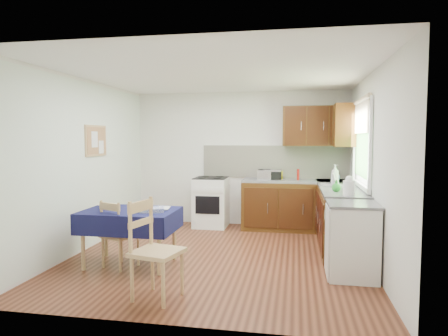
% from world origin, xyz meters
% --- Properties ---
extents(floor, '(4.20, 4.20, 0.00)m').
position_xyz_m(floor, '(0.00, 0.00, 0.00)').
color(floor, '#472112').
rests_on(floor, ground).
extents(ceiling, '(4.00, 4.20, 0.02)m').
position_xyz_m(ceiling, '(0.00, 0.00, 2.50)').
color(ceiling, white).
rests_on(ceiling, wall_back).
extents(wall_back, '(4.00, 0.02, 2.50)m').
position_xyz_m(wall_back, '(0.00, 2.10, 1.25)').
color(wall_back, white).
rests_on(wall_back, ground).
extents(wall_front, '(4.00, 0.02, 2.50)m').
position_xyz_m(wall_front, '(0.00, -2.10, 1.25)').
color(wall_front, white).
rests_on(wall_front, ground).
extents(wall_left, '(0.02, 4.20, 2.50)m').
position_xyz_m(wall_left, '(-2.00, 0.00, 1.25)').
color(wall_left, white).
rests_on(wall_left, ground).
extents(wall_right, '(0.02, 4.20, 2.50)m').
position_xyz_m(wall_right, '(2.00, 0.00, 1.25)').
color(wall_right, white).
rests_on(wall_right, ground).
extents(base_cabinets, '(1.90, 2.30, 0.86)m').
position_xyz_m(base_cabinets, '(1.36, 1.26, 0.43)').
color(base_cabinets, '#382109').
rests_on(base_cabinets, ground).
extents(worktop_back, '(1.90, 0.60, 0.04)m').
position_xyz_m(worktop_back, '(1.05, 1.80, 0.88)').
color(worktop_back, slate).
rests_on(worktop_back, base_cabinets).
extents(worktop_right, '(0.60, 1.70, 0.04)m').
position_xyz_m(worktop_right, '(1.70, 0.65, 0.88)').
color(worktop_right, slate).
rests_on(worktop_right, base_cabinets).
extents(worktop_corner, '(0.60, 0.60, 0.04)m').
position_xyz_m(worktop_corner, '(1.70, 1.80, 0.88)').
color(worktop_corner, slate).
rests_on(worktop_corner, base_cabinets).
extents(splashback, '(2.70, 0.02, 0.60)m').
position_xyz_m(splashback, '(0.65, 2.08, 1.20)').
color(splashback, white).
rests_on(splashback, wall_back).
extents(upper_cabinets, '(1.20, 0.85, 0.70)m').
position_xyz_m(upper_cabinets, '(1.52, 1.80, 1.85)').
color(upper_cabinets, '#382109').
rests_on(upper_cabinets, wall_back).
extents(stove, '(0.60, 0.61, 0.92)m').
position_xyz_m(stove, '(-0.50, 1.80, 0.46)').
color(stove, white).
rests_on(stove, ground).
extents(window, '(0.04, 1.48, 1.26)m').
position_xyz_m(window, '(1.97, 0.70, 1.65)').
color(window, '#2C5B25').
rests_on(window, wall_right).
extents(fridge, '(0.58, 0.60, 0.89)m').
position_xyz_m(fridge, '(1.70, -0.55, 0.44)').
color(fridge, white).
rests_on(fridge, ground).
extents(corkboard, '(0.04, 0.62, 0.47)m').
position_xyz_m(corkboard, '(-1.97, 0.30, 1.60)').
color(corkboard, tan).
rests_on(corkboard, wall_left).
extents(dining_table, '(1.19, 0.81, 0.72)m').
position_xyz_m(dining_table, '(-1.06, -0.58, 0.61)').
color(dining_table, '#0E133B').
rests_on(dining_table, ground).
extents(chair_far, '(0.50, 0.50, 0.86)m').
position_xyz_m(chair_far, '(-1.17, -0.71, 0.46)').
color(chair_far, tan).
rests_on(chair_far, ground).
extents(chair_near, '(0.54, 0.54, 1.02)m').
position_xyz_m(chair_near, '(-0.39, -1.55, 0.54)').
color(chair_near, tan).
rests_on(chair_near, ground).
extents(toaster, '(0.25, 0.15, 0.19)m').
position_xyz_m(toaster, '(0.49, 1.73, 0.99)').
color(toaster, '#BAB9BE').
rests_on(toaster, worktop_back).
extents(sandwich_press, '(0.31, 0.26, 0.18)m').
position_xyz_m(sandwich_press, '(0.63, 1.81, 0.99)').
color(sandwich_press, black).
rests_on(sandwich_press, worktop_back).
extents(sauce_bottle, '(0.04, 0.04, 0.20)m').
position_xyz_m(sauce_bottle, '(1.08, 1.75, 1.00)').
color(sauce_bottle, '#AC170D').
rests_on(sauce_bottle, worktop_back).
extents(yellow_packet, '(0.13, 0.10, 0.15)m').
position_xyz_m(yellow_packet, '(0.75, 1.89, 0.97)').
color(yellow_packet, gold).
rests_on(yellow_packet, worktop_back).
extents(dish_rack, '(0.40, 0.31, 0.19)m').
position_xyz_m(dish_rack, '(1.63, 1.00, 0.92)').
color(dish_rack, gray).
rests_on(dish_rack, worktop_right).
extents(kettle, '(0.15, 0.15, 0.26)m').
position_xyz_m(kettle, '(1.72, -0.01, 1.01)').
color(kettle, white).
rests_on(kettle, worktop_right).
extents(cup, '(0.17, 0.17, 0.11)m').
position_xyz_m(cup, '(1.72, 1.74, 0.95)').
color(cup, silver).
rests_on(cup, worktop_back).
extents(soap_bottle_a, '(0.18, 0.18, 0.32)m').
position_xyz_m(soap_bottle_a, '(1.65, 1.13, 1.06)').
color(soap_bottle_a, white).
rests_on(soap_bottle_a, worktop_right).
extents(soap_bottle_b, '(0.13, 0.12, 0.21)m').
position_xyz_m(soap_bottle_b, '(1.67, 1.32, 1.01)').
color(soap_bottle_b, '#1F47B8').
rests_on(soap_bottle_b, worktop_right).
extents(soap_bottle_c, '(0.16, 0.16, 0.16)m').
position_xyz_m(soap_bottle_c, '(1.59, 0.32, 0.98)').
color(soap_bottle_c, green).
rests_on(soap_bottle_c, worktop_right).
extents(plate_bowl, '(0.28, 0.28, 0.06)m').
position_xyz_m(plate_bowl, '(-1.40, -0.50, 0.75)').
color(plate_bowl, beige).
rests_on(plate_bowl, dining_table).
extents(book, '(0.22, 0.27, 0.02)m').
position_xyz_m(book, '(-0.76, -0.46, 0.73)').
color(book, white).
rests_on(book, dining_table).
extents(spice_jar, '(0.04, 0.04, 0.09)m').
position_xyz_m(spice_jar, '(-0.93, -0.53, 0.76)').
color(spice_jar, green).
rests_on(spice_jar, dining_table).
extents(tea_towel, '(0.35, 0.31, 0.05)m').
position_xyz_m(tea_towel, '(-0.73, -0.63, 0.74)').
color(tea_towel, navy).
rests_on(tea_towel, dining_table).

